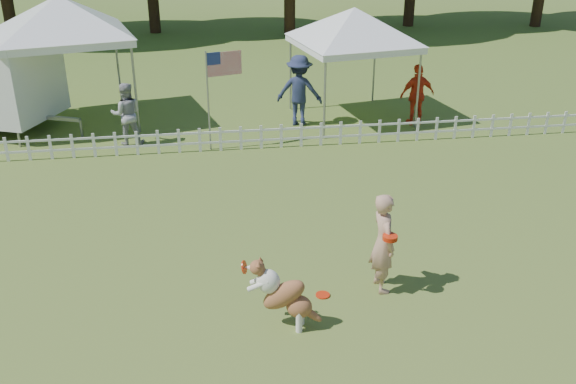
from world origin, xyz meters
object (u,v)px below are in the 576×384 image
at_px(handler, 383,243).
at_px(canopy_tent_left, 68,62).
at_px(spectator_b, 299,90).
at_px(spectator_c, 417,95).
at_px(canopy_tent_right, 352,66).
at_px(flag_pole, 208,102).
at_px(frisbee_on_turf, 323,295).
at_px(spectator_a, 127,114).
at_px(dog, 285,295).

relative_size(handler, canopy_tent_left, 0.49).
height_order(canopy_tent_left, spectator_b, canopy_tent_left).
bearing_deg(handler, spectator_c, -25.93).
distance_m(canopy_tent_right, flag_pole, 4.42).
height_order(frisbee_on_turf, flag_pole, flag_pole).
relative_size(flag_pole, spectator_b, 1.28).
bearing_deg(spectator_a, handler, 117.82).
height_order(dog, flag_pole, flag_pole).
xyz_separation_m(frisbee_on_turf, canopy_tent_right, (2.45, 8.59, 1.48)).
height_order(handler, spectator_b, spectator_b).
distance_m(dog, frisbee_on_turf, 1.10).
distance_m(flag_pole, spectator_c, 5.75).
xyz_separation_m(canopy_tent_left, flag_pole, (3.63, -2.66, -0.45)).
bearing_deg(dog, spectator_c, 79.17).
relative_size(canopy_tent_right, flag_pole, 1.22).
relative_size(handler, dog, 1.54).
distance_m(frisbee_on_turf, canopy_tent_left, 10.78).
bearing_deg(spectator_a, flag_pole, 157.00).
height_order(frisbee_on_turf, spectator_b, spectator_b).
xyz_separation_m(dog, flag_pole, (-0.83, 7.35, 0.68)).
relative_size(canopy_tent_left, flag_pole, 1.37).
bearing_deg(flag_pole, canopy_tent_right, 8.98).
distance_m(dog, spectator_b, 9.10).
bearing_deg(spectator_a, frisbee_on_turf, 111.76).
height_order(handler, flag_pole, flag_pole).
relative_size(handler, flag_pole, 0.67).
relative_size(frisbee_on_turf, canopy_tent_right, 0.08).
height_order(canopy_tent_left, canopy_tent_right, canopy_tent_left).
height_order(dog, canopy_tent_right, canopy_tent_right).
distance_m(spectator_a, spectator_c, 7.65).
distance_m(canopy_tent_left, canopy_tent_right, 7.64).
xyz_separation_m(flag_pole, spectator_c, (5.61, 1.16, -0.39)).
relative_size(frisbee_on_turf, spectator_a, 0.14).
xyz_separation_m(spectator_a, spectator_c, (7.63, 0.46, 0.04)).
xyz_separation_m(dog, canopy_tent_right, (3.14, 9.28, 0.95)).
height_order(canopy_tent_left, spectator_a, canopy_tent_left).
height_order(dog, spectator_b, spectator_b).
relative_size(flag_pole, spectator_c, 1.47).
bearing_deg(spectator_a, spectator_b, -172.67).
relative_size(handler, spectator_a, 1.05).
bearing_deg(canopy_tent_left, spectator_b, -23.99).
bearing_deg(flag_pole, frisbee_on_turf, -93.98).
bearing_deg(canopy_tent_right, dog, -119.34).
xyz_separation_m(frisbee_on_turf, flag_pole, (-1.52, 6.67, 1.21)).
bearing_deg(canopy_tent_right, canopy_tent_left, 163.88).
bearing_deg(spectator_c, spectator_b, -14.82).
xyz_separation_m(flag_pole, spectator_b, (2.46, 1.59, -0.27)).
xyz_separation_m(handler, dog, (-1.65, -0.78, -0.29)).
bearing_deg(spectator_b, spectator_a, 29.67).
distance_m(handler, spectator_b, 8.17).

